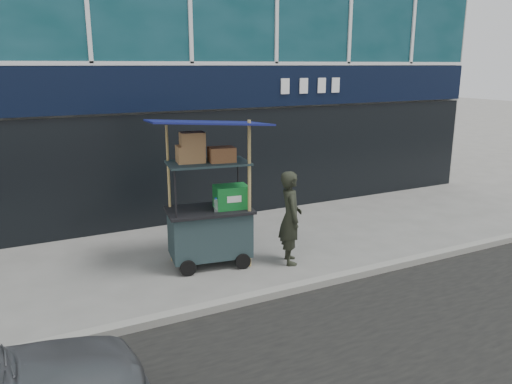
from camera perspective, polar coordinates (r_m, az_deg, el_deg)
ground at (r=7.94m, az=3.24°, el=-10.86°), size 80.00×80.00×0.00m
curb at (r=7.75m, az=4.00°, el=-11.01°), size 80.00×0.18×0.12m
vendor_cart at (r=8.56m, az=-5.23°, el=-2.52°), size 2.08×1.62×2.57m
vendor_man at (r=8.63m, az=3.96°, el=-2.93°), size 0.57×0.70×1.64m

